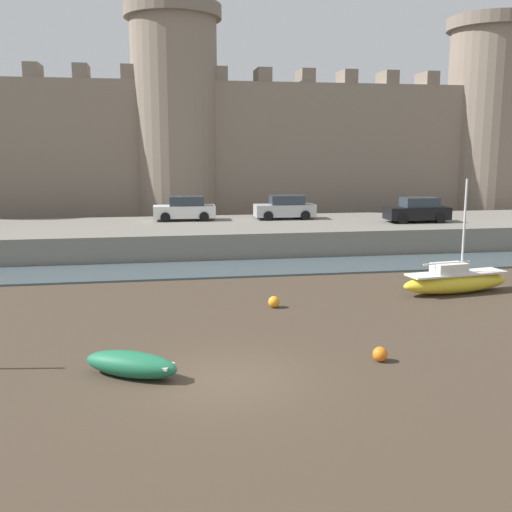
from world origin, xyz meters
name	(u,v)px	position (x,y,z in m)	size (l,w,h in m)	color
ground_plane	(227,379)	(0.00, 0.00, 0.00)	(160.00, 160.00, 0.00)	#423528
water_channel	(192,270)	(0.00, 15.21, 0.05)	(80.00, 4.50, 0.10)	#47565B
quay_road	(184,236)	(0.00, 22.46, 0.77)	(64.88, 10.00, 1.54)	slate
castle	(176,134)	(0.00, 32.76, 7.43)	(60.30, 7.42, 20.02)	gray
sailboat_midflat_left	(455,281)	(11.17, 8.30, 0.55)	(5.40, 2.06, 5.02)	yellow
rowboat_foreground_right	(131,364)	(-2.62, 0.64, 0.38)	(2.94, 2.21, 0.72)	#1E6B47
mooring_buoy_off_centre	(380,354)	(4.70, 0.62, 0.22)	(0.45, 0.45, 0.45)	orange
mooring_buoy_mid_mud	(274,302)	(2.79, 7.23, 0.23)	(0.47, 0.47, 0.47)	orange
car_quay_centre_west	(418,210)	(15.19, 21.14, 2.32)	(4.13, 1.94, 1.62)	black
car_quay_west	(185,209)	(0.19, 24.70, 2.32)	(4.13, 1.94, 1.62)	silver
car_quay_centre_east	(285,208)	(7.01, 24.36, 2.32)	(4.13, 1.94, 1.62)	#B2B5B7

